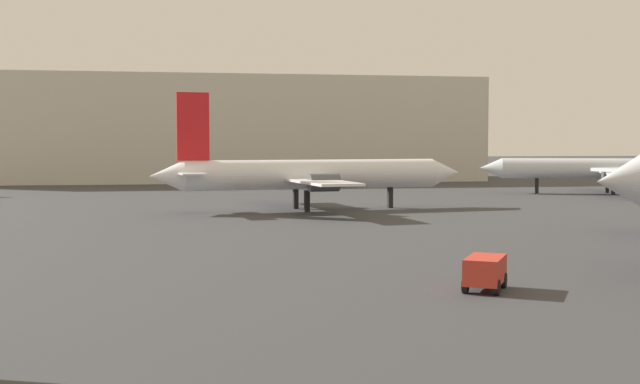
# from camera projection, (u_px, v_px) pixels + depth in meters

# --- Properties ---
(airplane_far_left) EXTENTS (27.22, 21.02, 9.63)m
(airplane_far_left) POSITION_uv_depth(u_px,v_px,m) (310.00, 174.00, 67.15)
(airplane_far_left) COLOR white
(airplane_far_left) RESTS_ON ground_plane
(airplane_far_right) EXTENTS (25.64, 21.85, 7.51)m
(airplane_far_right) POSITION_uv_depth(u_px,v_px,m) (603.00, 169.00, 88.25)
(airplane_far_right) COLOR silver
(airplane_far_right) RESTS_ON ground_plane
(baggage_cart) EXTENTS (2.35, 2.73, 1.30)m
(baggage_cart) POSITION_uv_depth(u_px,v_px,m) (485.00, 271.00, 30.80)
(baggage_cart) COLOR red
(baggage_cart) RESTS_ON ground_plane
(terminal_building) EXTENTS (78.31, 21.93, 15.06)m
(terminal_building) POSITION_uv_depth(u_px,v_px,m) (212.00, 130.00, 120.12)
(terminal_building) COLOR beige
(terminal_building) RESTS_ON ground_plane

